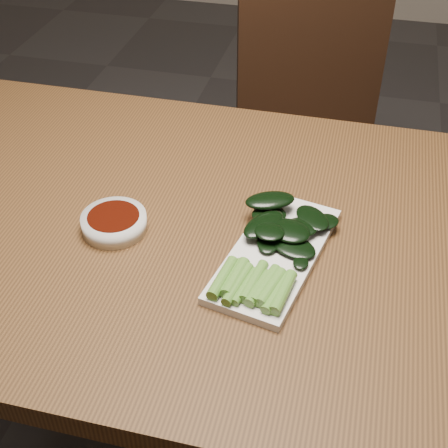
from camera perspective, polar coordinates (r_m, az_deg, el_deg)
table at (r=1.09m, az=-0.19°, el=-3.10°), size 1.40×0.80×0.75m
chair_far at (r=1.79m, az=8.22°, el=7.81°), size 0.53×0.53×0.89m
sauce_bowl at (r=1.04m, az=-10.01°, el=0.15°), size 0.11×0.11×0.03m
serving_plate at (r=0.98m, az=4.69°, el=-2.76°), size 0.18×0.30×0.01m
gai_lan at (r=0.97m, az=4.40°, el=-2.02°), size 0.18×0.27×0.03m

